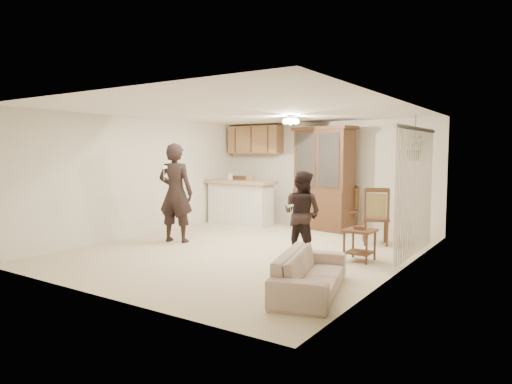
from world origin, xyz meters
The scene contains 23 objects.
floor centered at (0.00, 0.00, 0.00)m, with size 6.50×6.50×0.00m, color beige.
ceiling centered at (0.00, 0.00, 2.50)m, with size 5.50×6.50×0.02m, color white.
wall_back centered at (0.00, 3.25, 1.25)m, with size 5.50×0.02×2.50m, color silver.
wall_front centered at (0.00, -3.25, 1.25)m, with size 5.50×0.02×2.50m, color silver.
wall_left centered at (-2.75, 0.00, 1.25)m, with size 0.02×6.50×2.50m, color silver.
wall_right centered at (2.75, 0.00, 1.25)m, with size 0.02×6.50×2.50m, color silver.
breakfast_bar centered at (-1.85, 2.35, 0.50)m, with size 1.60×0.55×1.00m, color silver.
bar_top centered at (-1.85, 2.35, 1.05)m, with size 1.75×0.70×0.08m, color tan.
upper_cabinets centered at (-1.90, 3.07, 2.10)m, with size 1.50×0.34×0.70m, color brown.
vertical_blinds centered at (2.71, 0.90, 1.10)m, with size 0.06×2.30×2.10m, color silver, non-canonical shape.
ceiling_fixture centered at (0.20, 1.20, 2.40)m, with size 0.36×0.36×0.20m, color beige, non-canonical shape.
hanging_plant centered at (2.30, 2.40, 1.85)m, with size 0.43×0.37×0.48m, color #2C4E1F.
plant_cord centered at (2.30, 2.40, 2.17)m, with size 0.01×0.01×0.65m, color black.
sofa centered at (2.11, -1.69, 0.37)m, with size 1.87×0.73×0.73m, color beige.
adult centered at (-1.61, -0.18, 0.90)m, with size 0.66×0.43×1.80m, color black.
child centered at (1.05, 0.08, 0.68)m, with size 0.66×0.51×1.35m, color black.
china_hutch centered at (0.18, 2.79, 1.16)m, with size 1.57×0.86×2.35m.
side_table centered at (2.01, 0.28, 0.27)m, with size 0.48×0.48×0.58m.
chair_bar centered at (-1.99, 2.37, 0.33)m, with size 0.57×0.57×1.19m.
chair_hutch_left centered at (0.71, 2.81, 0.29)m, with size 0.63×0.63×1.04m.
chair_hutch_right centered at (1.76, 1.78, 0.31)m, with size 0.64×0.64×1.11m.
controller_adult centered at (-1.48, -0.62, 1.49)m, with size 0.05×0.17×0.05m, color white.
controller_child centered at (1.02, -0.26, 0.90)m, with size 0.04×0.13×0.04m, color white.
Camera 1 is at (4.65, -6.75, 1.75)m, focal length 32.00 mm.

